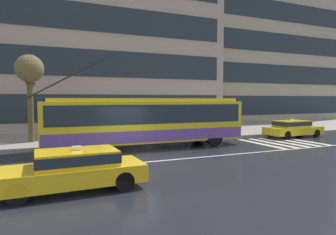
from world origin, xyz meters
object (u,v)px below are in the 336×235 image
pedestrian_approaching_curb (170,115)px  trolleybus (147,120)px  pedestrian_walking_past (180,121)px  taxi_oncoming_near (74,168)px  taxi_ahead_of_bus (293,128)px  bus_shelter (129,112)px  pedestrian_waiting_by_pole (188,116)px  street_tree_bare (29,72)px  pedestrian_at_shelter (164,124)px

pedestrian_approaching_curb → trolleybus: bearing=-133.3°
pedestrian_approaching_curb → pedestrian_walking_past: size_ratio=1.22×
taxi_oncoming_near → taxi_ahead_of_bus: bearing=23.0°
trolleybus → taxi_oncoming_near: bearing=-125.1°
bus_shelter → pedestrian_approaching_curb: bearing=-13.6°
pedestrian_waiting_by_pole → street_tree_bare: bearing=170.2°
street_tree_bare → pedestrian_at_shelter: bearing=-12.0°
trolleybus → taxi_oncoming_near: trolleybus is taller
taxi_oncoming_near → taxi_ahead_of_bus: size_ratio=0.99×
bus_shelter → pedestrian_approaching_curb: 2.90m
pedestrian_waiting_by_pole → street_tree_bare: (-10.25, 1.78, 2.87)m
bus_shelter → pedestrian_at_shelter: bearing=-29.7°
pedestrian_walking_past → pedestrian_approaching_curb: bearing=-133.5°
taxi_ahead_of_bus → pedestrian_at_shelter: size_ratio=2.72×
taxi_ahead_of_bus → pedestrian_walking_past: 8.56m
taxi_oncoming_near → bus_shelter: bus_shelter is taller
pedestrian_at_shelter → pedestrian_approaching_curb: 1.05m
trolleybus → pedestrian_approaching_curb: size_ratio=6.11×
trolleybus → pedestrian_approaching_curb: 3.93m
pedestrian_at_shelter → bus_shelter: bearing=150.3°
bus_shelter → pedestrian_waiting_by_pole: bus_shelter is taller
pedestrian_approaching_curb → taxi_oncoming_near: bearing=-127.7°
pedestrian_at_shelter → street_tree_bare: size_ratio=0.31×
taxi_oncoming_near → pedestrian_at_shelter: size_ratio=2.68×
street_tree_bare → bus_shelter: bearing=-5.1°
pedestrian_at_shelter → taxi_ahead_of_bus: bearing=-12.4°
taxi_oncoming_near → pedestrian_at_shelter: pedestrian_at_shelter is taller
taxi_oncoming_near → taxi_ahead_of_bus: (16.41, 6.96, -0.00)m
taxi_ahead_of_bus → street_tree_bare: size_ratio=0.84×
pedestrian_walking_past → pedestrian_waiting_by_pole: 2.37m
taxi_oncoming_near → taxi_ahead_of_bus: same height
pedestrian_approaching_curb → taxi_ahead_of_bus: bearing=-16.6°
pedestrian_at_shelter → taxi_oncoming_near: bearing=-126.8°
pedestrian_walking_past → street_tree_bare: size_ratio=0.30×
trolleybus → pedestrian_waiting_by_pole: 4.51m
trolleybus → pedestrian_walking_past: (4.33, 4.58, -0.51)m
bus_shelter → pedestrian_walking_past: 4.65m
trolleybus → taxi_ahead_of_bus: size_ratio=2.65×
taxi_ahead_of_bus → pedestrian_walking_past: size_ratio=2.83×
pedestrian_at_shelter → street_tree_bare: 9.27m
bus_shelter → pedestrian_approaching_curb: (2.81, -0.68, -0.22)m
pedestrian_waiting_by_pole → taxi_ahead_of_bus: bearing=-15.3°
taxi_oncoming_near → street_tree_bare: street_tree_bare is taller
pedestrian_approaching_curb → street_tree_bare: size_ratio=0.36×
pedestrian_at_shelter → pedestrian_walking_past: (2.29, 2.27, -0.05)m
taxi_ahead_of_bus → pedestrian_waiting_by_pole: 8.15m
pedestrian_approaching_curb → pedestrian_waiting_by_pole: size_ratio=1.02×
bus_shelter → pedestrian_at_shelter: size_ratio=2.49×
taxi_ahead_of_bus → pedestrian_waiting_by_pole: bearing=164.7°
taxi_oncoming_near → pedestrian_at_shelter: bearing=53.2°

